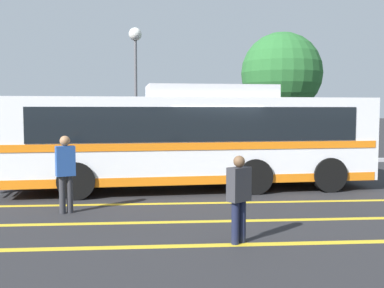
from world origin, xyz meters
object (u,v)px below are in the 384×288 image
Objects in this scene: pedestrian_0 at (66,169)px; parked_car_1 at (50,150)px; parked_car_2 at (208,149)px; street_lamp at (135,57)px; tree_0 at (282,73)px; pedestrian_1 at (239,194)px; transit_bus at (193,137)px.

parked_car_1 is at bearing -96.80° from pedestrian_0.
parked_car_2 is 0.77× the size of street_lamp.
street_lamp is 7.40m from tree_0.
tree_0 is at bearing -147.04° from pedestrian_0.
pedestrian_1 is (5.73, -10.55, 0.10)m from parked_car_1.
street_lamp is at bearing -48.15° from parked_car_1.
transit_bus is 7.27m from parked_car_1.
pedestrian_0 is at bearing 129.56° from transit_bus.
pedestrian_1 is at bearing -79.59° from street_lamp.
transit_bus is 1.77× the size of tree_0.
pedestrian_1 is at bearing 179.20° from transit_bus.
transit_bus is at bearing -129.51° from parked_car_1.
transit_bus reaches higher than parked_car_2.
tree_0 reaches higher than street_lamp.
street_lamp reaches higher than pedestrian_0.
pedestrian_0 is 0.29× the size of tree_0.
pedestrian_0 is (2.19, -7.93, 0.24)m from parked_car_1.
parked_car_2 is (1.05, 5.24, -0.85)m from transit_bus.
transit_bus is 6.22× the size of pedestrian_0.
parked_car_1 is 2.33× the size of pedestrian_0.
tree_0 reaches higher than parked_car_1.
tree_0 is (8.34, 12.01, 3.19)m from pedestrian_0.
parked_car_1 is 0.66× the size of tree_0.
transit_bus is 4.43m from pedestrian_0.
street_lamp is (1.10, 10.61, 3.76)m from pedestrian_0.
parked_car_1 is at bearing -97.67° from pedestrian_1.
parked_car_1 is 2.65× the size of pedestrian_1.
pedestrian_1 is (-0.67, -10.92, 0.17)m from parked_car_2.
tree_0 is (4.81, 14.62, 3.33)m from pedestrian_1.
parked_car_2 is at bearing -138.18° from tree_0.
parked_car_1 is 6.40m from parked_car_2.
pedestrian_0 is 0.29× the size of street_lamp.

